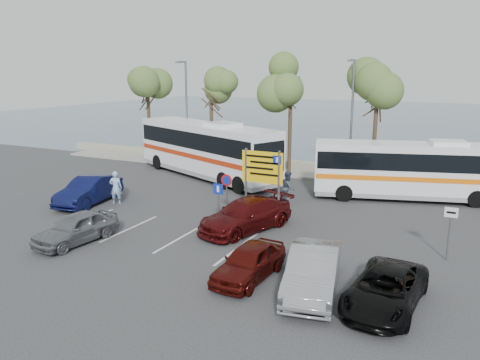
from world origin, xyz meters
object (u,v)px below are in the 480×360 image
at_px(coach_bus_right, 414,172).
at_px(pedestrian_near, 116,188).
at_px(street_lamp_right, 352,114).
at_px(car_red, 249,262).
at_px(car_silver_a, 76,228).
at_px(direction_sign, 262,173).
at_px(street_lamp_left, 186,108).
at_px(car_blue, 89,190).
at_px(car_silver_b, 313,271).
at_px(car_maroon, 246,215).
at_px(suv_black, 385,289).
at_px(coach_bus_left, 206,151).
at_px(pedestrian_far, 288,187).

xyz_separation_m(coach_bus_right, pedestrian_near, (-15.04, -8.40, -0.69)).
distance_m(street_lamp_right, coach_bus_right, 6.17).
bearing_deg(car_red, coach_bus_right, 77.47).
xyz_separation_m(street_lamp_right, car_silver_a, (-8.00, -17.02, -3.93)).
distance_m(direction_sign, car_silver_a, 9.16).
xyz_separation_m(street_lamp_left, car_blue, (1.00, -12.02, -3.83)).
height_order(street_lamp_right, car_silver_b, street_lamp_right).
distance_m(car_maroon, car_red, 5.35).
relative_size(street_lamp_left, coach_bus_right, 0.69).
bearing_deg(suv_black, street_lamp_left, 141.67).
relative_size(street_lamp_left, direction_sign, 2.23).
xyz_separation_m(street_lamp_right, car_silver_b, (2.80, -17.02, -3.83)).
distance_m(coach_bus_left, suv_black, 20.34).
xyz_separation_m(car_maroon, car_silver_b, (4.80, -4.78, 0.03)).
xyz_separation_m(street_lamp_left, pedestrian_near, (2.46, -11.42, -3.64)).
relative_size(street_lamp_left, car_maroon, 1.57).
xyz_separation_m(street_lamp_right, car_maroon, (-2.00, -12.24, -3.86)).
bearing_deg(direction_sign, coach_bus_right, 48.35).
bearing_deg(street_lamp_right, pedestrian_near, -132.73).
xyz_separation_m(street_lamp_left, coach_bus_right, (17.50, -3.02, -2.95)).
bearing_deg(car_blue, coach_bus_left, 66.29).
distance_m(street_lamp_left, pedestrian_far, 13.71).
bearing_deg(direction_sign, car_silver_a, -131.88).
height_order(car_maroon, pedestrian_far, pedestrian_far).
bearing_deg(street_lamp_left, coach_bus_left, -40.78).
bearing_deg(street_lamp_left, direction_sign, -43.17).
relative_size(direction_sign, car_silver_a, 0.91).
bearing_deg(car_blue, car_red, -30.15).
bearing_deg(coach_bus_right, suv_black, -87.14).
height_order(direction_sign, coach_bus_left, coach_bus_left).
bearing_deg(pedestrian_near, street_lamp_left, -105.41).
xyz_separation_m(suv_black, pedestrian_near, (-15.74, 5.60, 0.34)).
height_order(street_lamp_right, pedestrian_far, street_lamp_right).
relative_size(coach_bus_left, coach_bus_right, 1.12).
xyz_separation_m(street_lamp_left, coach_bus_left, (3.50, -3.02, -2.72)).
xyz_separation_m(street_lamp_right, coach_bus_left, (-9.50, -3.02, -2.72)).
distance_m(street_lamp_left, car_silver_b, 23.54).
bearing_deg(coach_bus_left, car_red, -54.73).
height_order(street_lamp_right, direction_sign, street_lamp_right).
relative_size(coach_bus_left, car_red, 3.45).
bearing_deg(pedestrian_near, suv_black, 132.86).
distance_m(coach_bus_left, car_maroon, 11.94).
height_order(direction_sign, pedestrian_near, direction_sign).
bearing_deg(car_silver_b, street_lamp_left, 121.91).
xyz_separation_m(car_blue, suv_black, (17.20, -5.00, -0.16)).
relative_size(coach_bus_left, pedestrian_near, 6.79).
bearing_deg(car_blue, car_maroon, -9.43).
bearing_deg(pedestrian_far, car_silver_b, -170.12).
xyz_separation_m(pedestrian_near, pedestrian_far, (8.74, 4.40, -0.02)).
xyz_separation_m(street_lamp_left, pedestrian_far, (11.20, -7.02, -3.66)).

